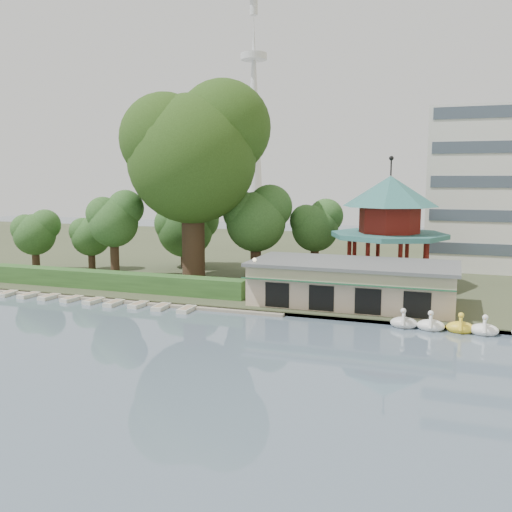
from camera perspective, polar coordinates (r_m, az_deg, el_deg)
The scene contains 13 objects.
ground_plane at distance 36.91m, azimuth -12.61°, elevation -11.29°, with size 220.00×220.00×0.00m, color slate.
shore at distance 84.35m, azimuth 6.46°, elevation -0.12°, with size 220.00×70.00×0.40m, color #424930.
embankment at distance 51.71m, azimuth -2.36°, elevation -5.33°, with size 220.00×0.60×0.30m, color gray.
dock at distance 57.10m, azimuth -13.67°, elevation -4.30°, with size 34.00×1.60×0.24m, color gray.
boathouse at distance 52.99m, azimuth 9.64°, elevation -2.66°, with size 18.60×9.39×3.90m.
pavilion at distance 61.91m, azimuth 13.20°, elevation 3.55°, with size 12.40×12.40×13.50m.
broadcast_tower at distance 181.28m, azimuth -0.22°, elevation 14.97°, with size 8.00×8.00×96.00m.
hedge at distance 61.20m, azimuth -14.38°, elevation -2.38°, with size 30.00×2.00×1.80m, color #325D27.
lamp_post at distance 52.11m, azimuth -0.15°, elevation -1.64°, with size 0.36×0.36×4.28m.
big_tree at distance 63.94m, azimuth -6.18°, elevation 10.60°, with size 15.57×14.50×22.27m.
small_trees at distance 69.09m, azimuth -6.94°, elevation 3.20°, with size 38.81×16.49×10.71m.
swan_boats at distance 47.55m, azimuth 23.18°, elevation -6.87°, with size 15.59×2.04×1.92m.
moored_rowboats at distance 57.85m, azimuth -17.10°, elevation -4.21°, with size 24.35×2.65×0.36m.
Camera 1 is at (18.81, -29.37, 12.09)m, focal length 40.00 mm.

